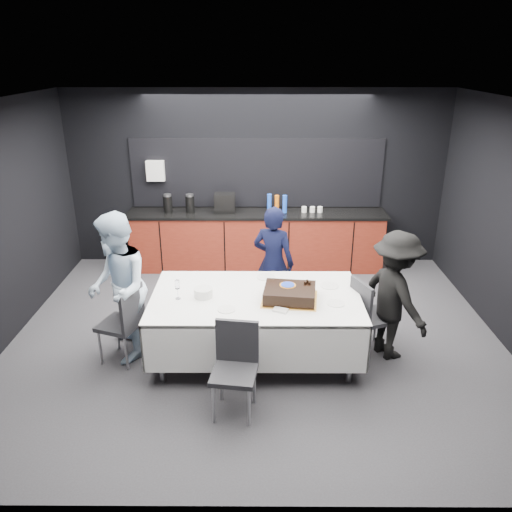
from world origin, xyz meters
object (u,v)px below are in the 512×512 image
at_px(person_right, 395,296).
at_px(person_left, 118,288).
at_px(champagne_flute, 177,286).
at_px(person_center, 273,263).
at_px(chair_near, 235,362).
at_px(chair_left, 125,319).
at_px(chair_right, 368,312).
at_px(party_table, 256,307).
at_px(cake_assembly, 290,294).
at_px(plate_stack, 203,292).

bearing_deg(person_right, person_left, 64.84).
bearing_deg(champagne_flute, person_right, 3.10).
distance_m(person_center, person_left, 2.01).
bearing_deg(chair_near, champagne_flute, 128.29).
xyz_separation_m(chair_near, person_left, (-1.34, 0.93, 0.32)).
relative_size(chair_left, chair_right, 1.00).
bearing_deg(chair_right, chair_near, -145.81).
xyz_separation_m(chair_right, person_left, (-2.82, -0.07, 0.32)).
bearing_deg(champagne_flute, person_left, 172.03).
bearing_deg(party_table, person_left, 179.48).
xyz_separation_m(champagne_flute, chair_right, (2.14, 0.16, -0.40)).
relative_size(party_table, person_center, 1.53).
relative_size(chair_right, person_center, 0.61).
relative_size(cake_assembly, person_right, 0.43).
bearing_deg(chair_left, person_left, 123.20).
bearing_deg(person_left, cake_assembly, 69.30).
bearing_deg(champagne_flute, person_center, 44.69).
distance_m(chair_left, person_center, 2.01).
distance_m(party_table, person_left, 1.55).
distance_m(party_table, chair_left, 1.46).
relative_size(cake_assembly, chair_near, 0.70).
relative_size(champagne_flute, person_left, 0.13).
relative_size(champagne_flute, person_right, 0.15).
relative_size(plate_stack, chair_left, 0.22).
distance_m(champagne_flute, chair_right, 2.18).
height_order(party_table, cake_assembly, cake_assembly).
relative_size(chair_near, person_center, 0.61).
bearing_deg(champagne_flute, chair_left, -177.76).
bearing_deg(person_left, chair_right, 74.04).
xyz_separation_m(champagne_flute, chair_near, (0.66, -0.84, -0.40)).
bearing_deg(chair_near, plate_stack, 113.53).
distance_m(person_left, person_right, 3.09).
xyz_separation_m(chair_left, chair_right, (2.74, 0.19, 0.00)).
bearing_deg(party_table, chair_right, 3.62).
bearing_deg(chair_left, plate_stack, 5.08).
relative_size(cake_assembly, champagne_flute, 2.89).
distance_m(chair_right, person_center, 1.41).
relative_size(chair_left, chair_near, 1.00).
bearing_deg(person_center, cake_assembly, 120.14).
bearing_deg(cake_assembly, plate_stack, 175.70).
bearing_deg(chair_near, chair_right, 34.19).
height_order(person_left, person_right, person_left).
height_order(champagne_flute, person_right, person_right).
height_order(plate_stack, person_right, person_right).
xyz_separation_m(cake_assembly, chair_near, (-0.56, -0.82, -0.32)).
height_order(cake_assembly, chair_right, cake_assembly).
xyz_separation_m(champagne_flute, person_center, (1.08, 1.06, -0.18)).
bearing_deg(chair_left, person_right, 2.93).
bearing_deg(person_center, person_right, 167.41).
distance_m(chair_near, person_right, 2.01).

